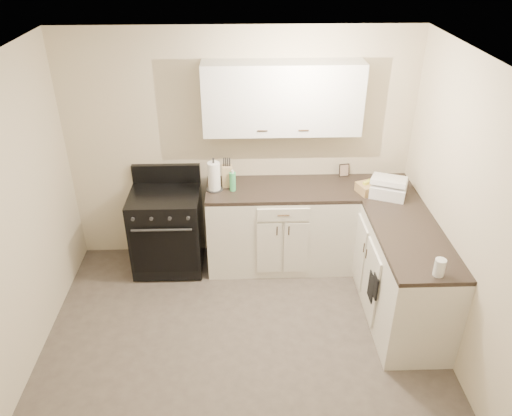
{
  "coord_description": "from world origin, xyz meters",
  "views": [
    {
      "loc": [
        0.01,
        -3.05,
        3.33
      ],
      "look_at": [
        0.14,
        0.85,
        1.08
      ],
      "focal_mm": 35.0,
      "sensor_mm": 36.0,
      "label": 1
    }
  ],
  "objects_px": {
    "stove": "(167,230)",
    "wicker_basket": "(372,187)",
    "knife_block": "(227,176)",
    "paper_towel": "(214,176)",
    "countertop_grill": "(388,189)"
  },
  "relations": [
    {
      "from": "wicker_basket",
      "to": "knife_block",
      "type": "bearing_deg",
      "value": 173.24
    },
    {
      "from": "paper_towel",
      "to": "wicker_basket",
      "type": "distance_m",
      "value": 1.6
    },
    {
      "from": "stove",
      "to": "wicker_basket",
      "type": "height_order",
      "value": "wicker_basket"
    },
    {
      "from": "knife_block",
      "to": "stove",
      "type": "bearing_deg",
      "value": -176.92
    },
    {
      "from": "paper_towel",
      "to": "stove",
      "type": "bearing_deg",
      "value": -179.07
    },
    {
      "from": "stove",
      "to": "paper_towel",
      "type": "distance_m",
      "value": 0.82
    },
    {
      "from": "stove",
      "to": "countertop_grill",
      "type": "height_order",
      "value": "countertop_grill"
    },
    {
      "from": "stove",
      "to": "wicker_basket",
      "type": "bearing_deg",
      "value": -2.43
    },
    {
      "from": "knife_block",
      "to": "countertop_grill",
      "type": "relative_size",
      "value": 0.67
    },
    {
      "from": "knife_block",
      "to": "countertop_grill",
      "type": "bearing_deg",
      "value": -12.68
    },
    {
      "from": "stove",
      "to": "countertop_grill",
      "type": "xyz_separation_m",
      "value": [
        2.27,
        -0.16,
        0.54
      ]
    },
    {
      "from": "knife_block",
      "to": "paper_towel",
      "type": "xyz_separation_m",
      "value": [
        -0.13,
        -0.08,
        0.04
      ]
    },
    {
      "from": "stove",
      "to": "wicker_basket",
      "type": "relative_size",
      "value": 3.01
    },
    {
      "from": "countertop_grill",
      "to": "stove",
      "type": "bearing_deg",
      "value": -161.57
    },
    {
      "from": "paper_towel",
      "to": "knife_block",
      "type": "bearing_deg",
      "value": 30.21
    }
  ]
}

